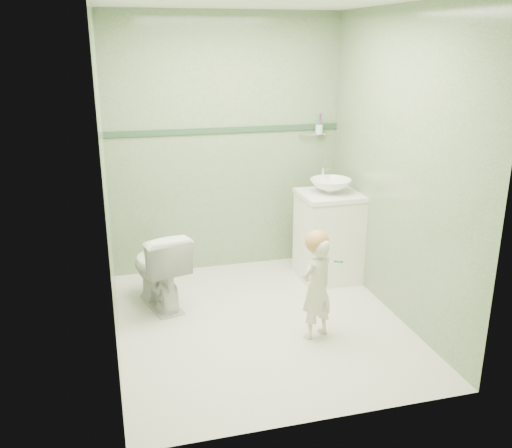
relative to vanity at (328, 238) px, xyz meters
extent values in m
plane|color=silver|center=(-0.84, -0.70, -0.40)|extent=(2.50, 2.50, 0.00)
cube|color=gray|center=(-0.84, 0.55, 0.80)|extent=(2.20, 0.04, 2.40)
cube|color=gray|center=(-0.84, -1.95, 0.80)|extent=(2.20, 0.04, 2.40)
cube|color=gray|center=(-1.94, -0.70, 0.80)|extent=(0.04, 2.50, 2.40)
cube|color=gray|center=(0.26, -0.70, 0.80)|extent=(0.04, 2.50, 2.40)
cube|color=#2D4B35|center=(-0.84, 0.54, 0.95)|extent=(2.20, 0.02, 0.05)
cube|color=white|center=(0.00, 0.00, 0.00)|extent=(0.52, 0.50, 0.80)
cube|color=white|center=(0.00, 0.00, 0.41)|extent=(0.54, 0.52, 0.04)
imported|color=white|center=(0.00, 0.00, 0.49)|extent=(0.37, 0.37, 0.13)
cylinder|color=silver|center=(0.00, 0.20, 0.55)|extent=(0.03, 0.03, 0.18)
cylinder|color=silver|center=(0.00, 0.15, 0.63)|extent=(0.02, 0.12, 0.02)
cylinder|color=silver|center=(0.00, 0.50, 0.88)|extent=(0.26, 0.02, 0.02)
cylinder|color=silver|center=(0.06, 0.48, 0.93)|extent=(0.07, 0.07, 0.09)
cylinder|color=#6E48B9|center=(0.06, 0.47, 1.00)|extent=(0.01, 0.01, 0.17)
cylinder|color=orange|center=(0.07, 0.49, 1.00)|extent=(0.01, 0.01, 0.17)
cylinder|color=#E34039|center=(0.07, 0.48, 1.00)|extent=(0.01, 0.01, 0.17)
cylinder|color=blue|center=(0.05, 0.47, 1.00)|extent=(0.01, 0.01, 0.17)
imported|color=white|center=(-1.58, -0.18, -0.06)|extent=(0.54, 0.74, 0.67)
imported|color=beige|center=(-0.50, -1.00, -0.01)|extent=(0.34, 0.29, 0.79)
sphere|color=#C0854B|center=(-0.50, -0.98, 0.35)|extent=(0.18, 0.18, 0.18)
cylinder|color=#158972|center=(-0.37, -1.09, 0.23)|extent=(0.02, 0.14, 0.06)
cube|color=white|center=(-0.45, -1.07, 0.27)|extent=(0.03, 0.02, 0.02)
camera|label=1|loc=(-1.90, -4.52, 1.73)|focal=39.08mm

